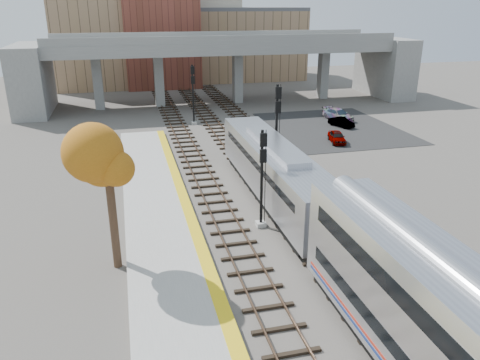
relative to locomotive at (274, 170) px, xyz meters
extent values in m
plane|color=#47423D|center=(-1.00, -9.63, -2.28)|extent=(160.00, 160.00, 0.00)
cube|color=#9E9E99|center=(-8.25, -9.63, -2.10)|extent=(4.50, 60.00, 0.35)
cube|color=yellow|center=(-6.35, -9.63, -1.92)|extent=(0.70, 60.00, 0.01)
cube|color=black|center=(-4.20, 2.87, -2.21)|extent=(2.50, 95.00, 0.14)
cube|color=brown|center=(-4.92, 2.87, -2.10)|extent=(0.07, 95.00, 0.14)
cube|color=brown|center=(-3.48, 2.87, -2.10)|extent=(0.07, 95.00, 0.14)
cube|color=black|center=(0.00, 2.87, -2.21)|extent=(2.50, 95.00, 0.14)
cube|color=brown|center=(-0.72, 2.87, -2.10)|extent=(0.07, 95.00, 0.14)
cube|color=brown|center=(0.72, 2.87, -2.10)|extent=(0.07, 95.00, 0.14)
cube|color=black|center=(4.00, 2.87, -2.21)|extent=(2.50, 95.00, 0.14)
cube|color=brown|center=(3.28, 2.87, -2.10)|extent=(0.07, 95.00, 0.14)
cube|color=brown|center=(4.72, 2.87, -2.10)|extent=(0.07, 95.00, 0.14)
cube|color=slate|center=(4.00, 35.37, 5.47)|extent=(46.00, 10.00, 1.50)
cube|color=slate|center=(4.00, 30.57, 6.72)|extent=(46.00, 0.20, 1.00)
cube|color=slate|center=(4.00, 40.17, 6.72)|extent=(46.00, 0.20, 1.00)
cube|color=slate|center=(-13.00, 35.37, 1.22)|extent=(1.20, 1.60, 7.00)
cube|color=slate|center=(-5.00, 35.37, 1.22)|extent=(1.20, 1.60, 7.00)
cube|color=slate|center=(6.00, 35.37, 1.22)|extent=(1.20, 1.60, 7.00)
cube|color=slate|center=(19.00, 35.37, 1.22)|extent=(1.20, 1.60, 7.00)
cube|color=slate|center=(-21.00, 35.37, 1.97)|extent=(4.00, 12.00, 8.50)
cube|color=slate|center=(29.00, 35.37, 1.97)|extent=(4.00, 12.00, 8.50)
cube|color=#8F7053|center=(-11.00, 55.37, 5.72)|extent=(18.00, 14.00, 16.00)
cube|color=beige|center=(3.00, 60.37, 4.72)|extent=(16.00, 16.00, 14.00)
cube|color=brown|center=(-3.00, 52.37, 7.72)|extent=(12.00, 10.00, 20.00)
cube|color=#8F7053|center=(13.00, 58.37, 3.72)|extent=(20.00, 14.00, 12.00)
cube|color=#4C4C4F|center=(13.00, 58.37, 10.02)|extent=(20.00, 14.00, 0.60)
cube|color=black|center=(13.00, 18.37, -2.26)|extent=(14.00, 18.00, 0.04)
cube|color=#A8AAB2|center=(0.00, -0.01, 0.07)|extent=(3.00, 19.00, 3.20)
cube|color=black|center=(0.00, 9.51, 0.67)|extent=(2.20, 0.06, 1.10)
cube|color=black|center=(0.00, -0.01, 0.67)|extent=(3.02, 16.15, 0.50)
cube|color=black|center=(0.00, -0.01, -1.78)|extent=(2.70, 17.10, 0.50)
cube|color=#A8AAB2|center=(0.00, -0.01, 1.87)|extent=(1.60, 9.50, 0.40)
cube|color=#9E9E99|center=(-2.10, -3.83, -2.13)|extent=(0.60, 0.60, 0.30)
cylinder|color=black|center=(-2.10, -3.83, 0.88)|extent=(0.18, 0.18, 6.31)
cube|color=black|center=(-2.10, -4.08, 3.49)|extent=(0.41, 0.18, 0.81)
cube|color=black|center=(-2.10, -4.08, 2.50)|extent=(0.41, 0.18, 0.81)
cube|color=#9E9E99|center=(2.00, 5.77, -2.13)|extent=(0.60, 0.60, 0.30)
cylinder|color=black|center=(2.00, 5.77, 1.38)|extent=(0.21, 0.21, 7.31)
cube|color=black|center=(2.00, 5.52, 4.41)|extent=(0.47, 0.18, 0.94)
cube|color=black|center=(2.00, 5.52, 3.26)|extent=(0.47, 0.18, 0.94)
cube|color=#9E9E99|center=(-2.10, 23.83, -2.13)|extent=(0.60, 0.60, 0.30)
cylinder|color=black|center=(-2.10, 23.83, 1.14)|extent=(0.20, 0.20, 6.84)
cube|color=black|center=(-2.10, 23.58, 3.98)|extent=(0.44, 0.18, 0.88)
cube|color=black|center=(-2.10, 23.58, 2.90)|extent=(0.44, 0.18, 0.88)
cylinder|color=#382619|center=(-10.96, -6.58, 0.75)|extent=(0.44, 0.44, 6.05)
ellipsoid|color=#C6731A|center=(-10.96, -6.58, 4.21)|extent=(3.60, 3.60, 4.32)
imported|color=#99999E|center=(10.76, 12.54, -1.66)|extent=(2.04, 3.62, 1.16)
imported|color=#99999E|center=(14.05, 18.36, -1.71)|extent=(2.27, 3.41, 1.06)
imported|color=#99999E|center=(15.18, 21.55, -1.58)|extent=(2.97, 4.84, 1.31)
camera|label=1|loc=(-9.90, -29.51, 11.04)|focal=35.00mm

